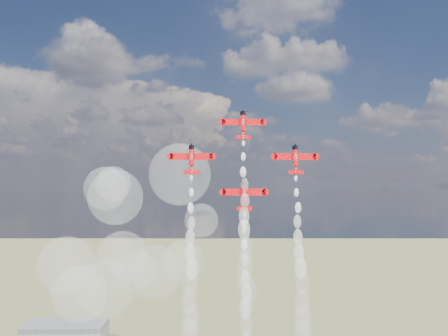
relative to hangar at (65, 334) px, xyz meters
name	(u,v)px	position (x,y,z in m)	size (l,w,h in m)	color
hangar	(65,334)	(0.00, 0.00, 0.00)	(50.00, 28.00, 13.00)	gray
plane_lead	(243,124)	(100.85, -175.78, 112.63)	(12.96, 4.62, 9.15)	red
plane_left	(191,159)	(84.88, -178.19, 101.71)	(12.96, 4.62, 9.15)	red
plane_right	(295,159)	(116.82, -178.19, 101.71)	(12.96, 4.62, 9.15)	red
plane_slot	(244,195)	(100.85, -180.60, 90.79)	(12.96, 4.62, 9.15)	red
smoke_trail_lead	(246,260)	(100.94, -184.72, 71.87)	(6.01, 12.40, 47.04)	white
smoke_trail_left	(190,300)	(84.93, -187.33, 61.06)	(5.25, 13.58, 47.43)	white
smoke_trail_right	(302,300)	(117.01, -187.14, 60.65)	(5.21, 12.22, 47.87)	white
drifted_smoke_cloud	(125,244)	(61.04, -154.34, 73.38)	(62.97, 34.58, 61.67)	white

